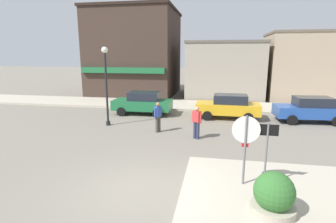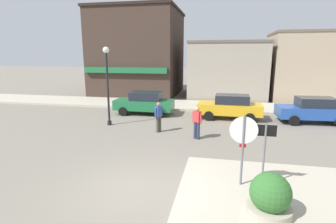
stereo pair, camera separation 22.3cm
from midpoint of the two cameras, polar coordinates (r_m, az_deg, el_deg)
ground_plane at (r=8.38m, az=-6.34°, el=-16.55°), size 160.00×160.00×0.00m
sidewalk_corner at (r=8.47m, az=26.23°, el=-16.94°), size 6.40×4.80×0.15m
kerb_far at (r=21.22m, az=5.04°, el=1.38°), size 80.00×4.00×0.15m
stop_sign at (r=8.13m, az=16.78°, el=-6.30°), size 0.82×0.07×2.30m
one_way_sign at (r=8.31m, az=20.99°, el=-7.55°), size 0.60×0.06×2.10m
planter at (r=7.28m, az=22.14°, el=-17.15°), size 1.10×1.10×1.23m
lamp_post at (r=15.33m, az=-12.70°, el=7.89°), size 0.36×0.36×4.54m
parked_car_nearest at (r=18.20m, az=-4.76°, el=1.95°), size 4.00×1.88×1.56m
parked_car_second at (r=17.29m, az=13.71°, el=1.10°), size 4.05×1.97×1.56m
parked_car_third at (r=18.04m, az=29.33°, el=0.33°), size 4.09×2.05×1.56m
pedestrian_crossing_near at (r=13.86m, az=-1.60°, el=-1.00°), size 0.36×0.53×1.61m
pedestrian_crossing_far at (r=12.78m, az=6.81°, el=-2.21°), size 0.51×0.38×1.61m
building_corner_shop at (r=28.11m, az=-6.10°, el=12.59°), size 8.44×8.67×8.54m
building_storefront_left_near at (r=26.68m, az=12.95°, el=8.87°), size 7.06×7.46×5.27m
building_storefront_left_mid at (r=27.05m, az=27.54°, el=8.67°), size 5.81×5.65×6.03m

